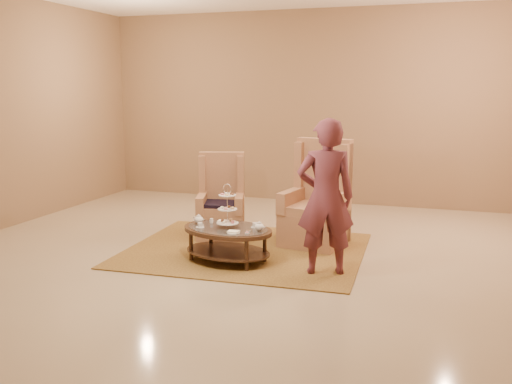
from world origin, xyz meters
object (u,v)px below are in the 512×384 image
(armchair_left, at_px, (221,208))
(person, at_px, (326,198))
(armchair_right, at_px, (317,210))
(tea_table, at_px, (228,234))

(armchair_left, distance_m, person, 2.18)
(armchair_left, relative_size, armchair_right, 0.84)
(tea_table, distance_m, armchair_left, 1.26)
(person, bearing_deg, armchair_left, -53.78)
(armchair_left, height_order, armchair_right, armchair_right)
(armchair_left, bearing_deg, armchair_right, -16.27)
(tea_table, xyz_separation_m, armchair_right, (0.86, 1.16, 0.12))
(tea_table, relative_size, armchair_left, 1.09)
(tea_table, bearing_deg, armchair_left, 127.75)
(tea_table, bearing_deg, armchair_right, 66.07)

